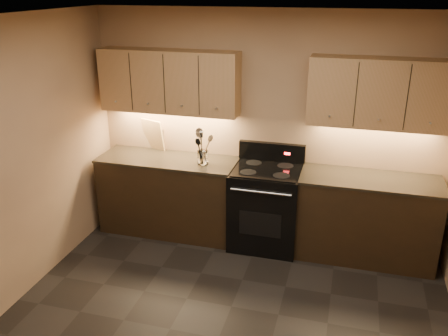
% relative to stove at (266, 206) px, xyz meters
% --- Properties ---
extents(ceiling, '(4.00, 4.00, 0.00)m').
position_rel_stove_xyz_m(ceiling, '(-0.08, -1.68, 2.12)').
color(ceiling, silver).
rests_on(ceiling, wall_back).
extents(wall_back, '(4.00, 0.04, 2.60)m').
position_rel_stove_xyz_m(wall_back, '(-0.08, 0.32, 0.82)').
color(wall_back, tan).
rests_on(wall_back, ground).
extents(counter_left, '(1.62, 0.62, 0.93)m').
position_rel_stove_xyz_m(counter_left, '(-1.18, 0.02, -0.01)').
color(counter_left, black).
rests_on(counter_left, ground).
extents(counter_right, '(1.46, 0.62, 0.93)m').
position_rel_stove_xyz_m(counter_right, '(1.10, 0.02, -0.01)').
color(counter_right, black).
rests_on(counter_right, ground).
extents(stove, '(0.76, 0.68, 1.14)m').
position_rel_stove_xyz_m(stove, '(0.00, 0.00, 0.00)').
color(stove, black).
rests_on(stove, ground).
extents(upper_cab_left, '(1.60, 0.30, 0.70)m').
position_rel_stove_xyz_m(upper_cab_left, '(-1.18, 0.17, 1.32)').
color(upper_cab_left, tan).
rests_on(upper_cab_left, wall_back).
extents(upper_cab_right, '(1.44, 0.30, 0.70)m').
position_rel_stove_xyz_m(upper_cab_right, '(1.10, 0.17, 1.32)').
color(upper_cab_right, tan).
rests_on(upper_cab_right, wall_back).
extents(outlet_plate, '(0.08, 0.01, 0.12)m').
position_rel_stove_xyz_m(outlet_plate, '(-1.38, 0.31, 0.64)').
color(outlet_plate, '#B2B5BA').
rests_on(outlet_plate, wall_back).
extents(utensil_crock, '(0.16, 0.16, 0.15)m').
position_rel_stove_xyz_m(utensil_crock, '(-0.73, -0.03, 0.52)').
color(utensil_crock, white).
rests_on(utensil_crock, counter_left).
extents(cutting_board, '(0.31, 0.18, 0.38)m').
position_rel_stove_xyz_m(cutting_board, '(-1.46, 0.28, 0.64)').
color(cutting_board, '#D8BD74').
rests_on(cutting_board, counter_left).
extents(wooden_spoon, '(0.17, 0.13, 0.33)m').
position_rel_stove_xyz_m(wooden_spoon, '(-0.75, -0.05, 0.63)').
color(wooden_spoon, '#D8BD74').
rests_on(wooden_spoon, utensil_crock).
extents(black_spoon, '(0.10, 0.13, 0.31)m').
position_rel_stove_xyz_m(black_spoon, '(-0.74, -0.03, 0.62)').
color(black_spoon, black).
rests_on(black_spoon, utensil_crock).
extents(black_turner, '(0.13, 0.16, 0.36)m').
position_rel_stove_xyz_m(black_turner, '(-0.73, -0.04, 0.64)').
color(black_turner, black).
rests_on(black_turner, utensil_crock).
extents(steel_spatula, '(0.19, 0.12, 0.39)m').
position_rel_stove_xyz_m(steel_spatula, '(-0.69, -0.03, 0.66)').
color(steel_spatula, silver).
rests_on(steel_spatula, utensil_crock).
extents(steel_skimmer, '(0.19, 0.17, 0.40)m').
position_rel_stove_xyz_m(steel_skimmer, '(-0.70, -0.04, 0.66)').
color(steel_skimmer, silver).
rests_on(steel_skimmer, utensil_crock).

